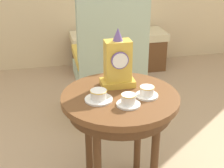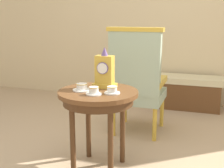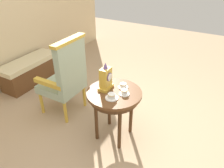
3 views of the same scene
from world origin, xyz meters
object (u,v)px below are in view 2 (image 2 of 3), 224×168
teacup_right (94,91)px  armchair (137,80)px  side_table (98,101)px  teacup_left (82,88)px  teacup_center (112,90)px  mantel_clock (105,72)px  window_bench (181,92)px

teacup_right → armchair: 0.95m
side_table → teacup_right: bearing=-84.0°
teacup_left → armchair: 0.89m
teacup_left → teacup_center: (0.26, -0.01, 0.00)m
side_table → mantel_clock: bearing=83.6°
side_table → teacup_center: 0.18m
side_table → armchair: bearing=81.9°
window_bench → teacup_right: bearing=-102.2°
side_table → armchair: 0.82m
teacup_right → mantel_clock: 0.26m
teacup_right → side_table: bearing=96.0°
side_table → teacup_right: (0.01, -0.12, 0.11)m
teacup_center → mantel_clock: mantel_clock is taller
teacup_right → window_bench: size_ratio=0.11×
teacup_center → window_bench: 2.10m
teacup_right → window_bench: bearing=77.8°
teacup_center → mantel_clock: size_ratio=0.36×
side_table → mantel_clock: mantel_clock is taller
teacup_left → teacup_right: (0.14, -0.09, 0.00)m
armchair → window_bench: armchair is taller
teacup_left → window_bench: size_ratio=0.13×
side_table → armchair: size_ratio=0.58×
teacup_right → armchair: size_ratio=0.11×
mantel_clock → armchair: bearing=81.6°
teacup_right → window_bench: (0.45, 2.09, -0.47)m
side_table → teacup_right: size_ratio=5.43×
side_table → mantel_clock: 0.25m
armchair → teacup_left: bearing=-105.8°
teacup_right → window_bench: 2.19m
mantel_clock → window_bench: mantel_clock is taller
teacup_left → armchair: armchair is taller
teacup_center → teacup_left: bearing=177.7°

